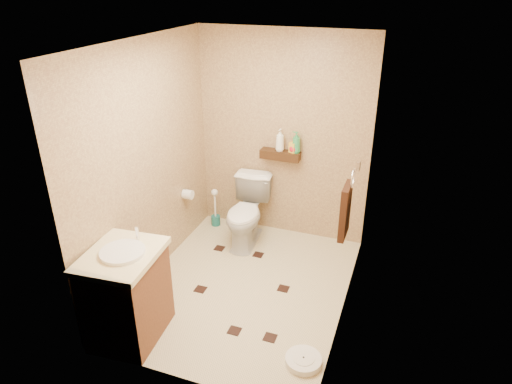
% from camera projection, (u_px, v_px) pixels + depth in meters
% --- Properties ---
extents(ground, '(2.50, 2.50, 0.00)m').
position_uv_depth(ground, '(244.00, 287.00, 4.66)').
color(ground, beige).
rests_on(ground, ground).
extents(wall_back, '(2.00, 0.04, 2.40)m').
position_uv_depth(wall_back, '(283.00, 138.00, 5.19)').
color(wall_back, tan).
rests_on(wall_back, ground).
extents(wall_front, '(2.00, 0.04, 2.40)m').
position_uv_depth(wall_front, '(175.00, 252.00, 3.08)').
color(wall_front, tan).
rests_on(wall_front, ground).
extents(wall_left, '(0.04, 2.50, 2.40)m').
position_uv_depth(wall_left, '(147.00, 166.00, 4.44)').
color(wall_left, tan).
rests_on(wall_left, ground).
extents(wall_right, '(0.04, 2.50, 2.40)m').
position_uv_depth(wall_right, '(354.00, 197.00, 3.83)').
color(wall_right, tan).
rests_on(wall_right, ground).
extents(ceiling, '(2.00, 2.50, 0.02)m').
position_uv_depth(ceiling, '(241.00, 42.00, 3.61)').
color(ceiling, white).
rests_on(ceiling, wall_back).
extents(wall_shelf, '(0.46, 0.14, 0.10)m').
position_uv_depth(wall_shelf, '(280.00, 155.00, 5.20)').
color(wall_shelf, '#3A2410').
rests_on(wall_shelf, wall_back).
extents(floor_accents, '(1.12, 1.33, 0.01)m').
position_uv_depth(floor_accents, '(244.00, 288.00, 4.64)').
color(floor_accents, black).
rests_on(floor_accents, ground).
extents(toilet, '(0.49, 0.79, 0.77)m').
position_uv_depth(toilet, '(247.00, 213.00, 5.28)').
color(toilet, white).
rests_on(toilet, ground).
extents(vanity, '(0.62, 0.74, 0.98)m').
position_uv_depth(vanity, '(127.00, 294.00, 3.88)').
color(vanity, brown).
rests_on(vanity, ground).
extents(bathroom_scale, '(0.37, 0.37, 0.06)m').
position_uv_depth(bathroom_scale, '(303.00, 360.00, 3.74)').
color(bathroom_scale, white).
rests_on(bathroom_scale, ground).
extents(toilet_brush, '(0.11, 0.11, 0.50)m').
position_uv_depth(toilet_brush, '(215.00, 213.00, 5.73)').
color(toilet_brush, '#1A6864').
rests_on(toilet_brush, ground).
extents(towel_ring, '(0.12, 0.30, 0.76)m').
position_uv_depth(towel_ring, '(346.00, 209.00, 4.18)').
color(towel_ring, silver).
rests_on(towel_ring, wall_right).
extents(toilet_paper, '(0.12, 0.11, 0.12)m').
position_uv_depth(toilet_paper, '(188.00, 194.00, 5.23)').
color(toilet_paper, white).
rests_on(toilet_paper, wall_left).
extents(bottle_a, '(0.10, 0.10, 0.26)m').
position_uv_depth(bottle_a, '(280.00, 140.00, 5.13)').
color(bottle_a, white).
rests_on(bottle_a, wall_shelf).
extents(bottle_b, '(0.11, 0.11, 0.18)m').
position_uv_depth(bottle_b, '(294.00, 145.00, 5.10)').
color(bottle_b, gold).
rests_on(bottle_b, wall_shelf).
extents(bottle_c, '(0.15, 0.15, 0.14)m').
position_uv_depth(bottle_c, '(294.00, 147.00, 5.10)').
color(bottle_c, red).
rests_on(bottle_c, wall_shelf).
extents(bottle_d, '(0.10, 0.10, 0.25)m').
position_uv_depth(bottle_d, '(296.00, 142.00, 5.07)').
color(bottle_d, '#2F8D4E').
rests_on(bottle_d, wall_shelf).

